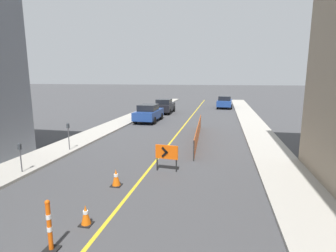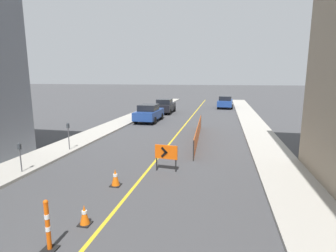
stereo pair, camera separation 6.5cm
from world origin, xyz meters
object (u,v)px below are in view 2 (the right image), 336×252
(traffic_cone_fifth, at_px, (84,215))
(delineator_post_rear, at_px, (48,229))
(parking_meter_near_curb, at_px, (68,131))
(arrow_barricade_primary, at_px, (166,153))
(parked_car_curb_far, at_px, (225,102))
(parked_car_curb_mid, at_px, (165,106))
(parking_meter_far_curb, at_px, (20,151))
(parked_car_curb_near, at_px, (149,113))
(traffic_cone_farthest, at_px, (115,178))

(traffic_cone_fifth, xyz_separation_m, delineator_post_rear, (-0.25, -1.16, 0.27))
(traffic_cone_fifth, relative_size, parking_meter_near_curb, 0.39)
(delineator_post_rear, xyz_separation_m, arrow_barricade_primary, (1.56, 5.71, 0.25))
(traffic_cone_fifth, bearing_deg, parked_car_curb_far, 82.39)
(arrow_barricade_primary, bearing_deg, traffic_cone_fifth, -100.70)
(parked_car_curb_mid, distance_m, parking_meter_far_curb, 20.00)
(parked_car_curb_near, distance_m, parked_car_curb_far, 14.12)
(arrow_barricade_primary, distance_m, parked_car_curb_mid, 18.76)
(traffic_cone_farthest, distance_m, parking_meter_near_curb, 5.78)
(traffic_cone_farthest, bearing_deg, parked_car_curb_near, 100.95)
(parking_meter_near_curb, bearing_deg, parked_car_curb_near, 81.52)
(parked_car_curb_far, height_order, parking_meter_far_curb, parked_car_curb_far)
(parked_car_curb_near, bearing_deg, parking_meter_far_curb, -95.80)
(delineator_post_rear, relative_size, parked_car_curb_far, 0.29)
(delineator_post_rear, height_order, parked_car_curb_far, parked_car_curb_far)
(arrow_barricade_primary, distance_m, parked_car_curb_near, 12.99)
(traffic_cone_fifth, distance_m, arrow_barricade_primary, 4.76)
(traffic_cone_fifth, bearing_deg, parking_meter_near_curb, 125.07)
(traffic_cone_farthest, relative_size, delineator_post_rear, 0.51)
(delineator_post_rear, height_order, arrow_barricade_primary, delineator_post_rear)
(traffic_cone_fifth, height_order, parked_car_curb_mid, parked_car_curb_mid)
(arrow_barricade_primary, height_order, parking_meter_near_curb, parking_meter_near_curb)
(arrow_barricade_primary, distance_m, parked_car_curb_far, 24.75)
(parked_car_curb_far, xyz_separation_m, parking_meter_far_curb, (-8.41, -26.24, 0.20))
(traffic_cone_farthest, relative_size, parked_car_curb_near, 0.15)
(delineator_post_rear, xyz_separation_m, parked_car_curb_mid, (-2.57, 24.01, 0.25))
(traffic_cone_fifth, relative_size, parked_car_curb_far, 0.13)
(parked_car_curb_far, relative_size, parking_meter_far_curb, 3.54)
(traffic_cone_farthest, distance_m, parked_car_curb_mid, 20.38)
(parked_car_curb_mid, relative_size, parking_meter_far_curb, 3.49)
(traffic_cone_farthest, bearing_deg, parked_car_curb_mid, 97.34)
(delineator_post_rear, xyz_separation_m, parked_car_curb_near, (-2.71, 17.98, 0.25))
(arrow_barricade_primary, bearing_deg, delineator_post_rear, -99.96)
(delineator_post_rear, xyz_separation_m, parked_car_curb_far, (4.15, 30.33, 0.25))
(parking_meter_near_curb, bearing_deg, traffic_cone_farthest, -41.39)
(parked_car_curb_mid, height_order, parking_meter_far_curb, parked_car_curb_mid)
(traffic_cone_fifth, distance_m, delineator_post_rear, 1.22)
(traffic_cone_farthest, height_order, parked_car_curb_far, parked_car_curb_far)
(traffic_cone_farthest, relative_size, parking_meter_far_curb, 0.52)
(parking_meter_far_curb, bearing_deg, arrow_barricade_primary, 15.66)
(parked_car_curb_mid, bearing_deg, parking_meter_near_curb, -97.05)
(parked_car_curb_far, distance_m, parking_meter_near_curb, 24.25)
(parked_car_curb_mid, bearing_deg, parked_car_curb_near, -92.50)
(delineator_post_rear, distance_m, arrow_barricade_primary, 5.93)
(parked_car_curb_mid, bearing_deg, traffic_cone_fifth, -84.14)
(parking_meter_near_curb, bearing_deg, parking_meter_far_curb, -90.00)
(arrow_barricade_primary, bearing_deg, parking_meter_near_curb, 167.44)
(parked_car_curb_mid, xyz_separation_m, parked_car_curb_far, (6.72, 6.32, 0.00))
(arrow_barricade_primary, bearing_deg, parked_car_curb_near, 114.48)
(traffic_cone_farthest, distance_m, parked_car_curb_far, 26.84)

